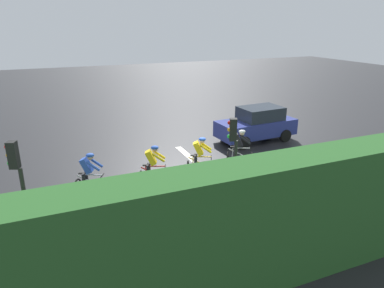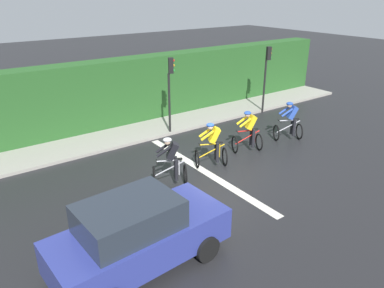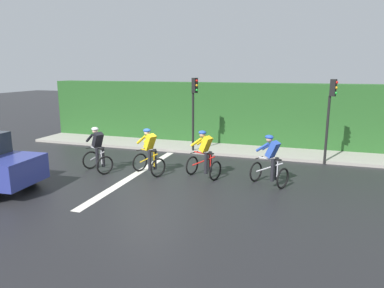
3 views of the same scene
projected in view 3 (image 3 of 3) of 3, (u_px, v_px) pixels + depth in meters
The scene contains 11 objects.
ground_plane at pixel (147, 176), 12.40m from camera, with size 80.00×80.00×0.00m, color black.
sidewalk_kerb at pixel (231, 148), 16.48m from camera, with size 2.80×20.16×0.12m, color #9E998E.
stone_wall_low at pixel (235, 140), 17.27m from camera, with size 0.44×20.16×0.53m, color tan.
hedge_wall at pixel (237, 114), 17.28m from camera, with size 1.10×20.16×3.05m, color #265623.
road_marking_stop_line at pixel (135, 175), 12.54m from camera, with size 7.00×0.30×0.01m, color silver.
cyclist_lead at pixel (271, 162), 11.25m from camera, with size 1.10×1.27×1.66m.
cyclist_second at pixel (204, 155), 12.04m from camera, with size 1.03×1.25×1.66m.
cyclist_mid at pixel (149, 153), 12.43m from camera, with size 1.08×1.27×1.66m.
cyclist_fourth at pixel (97, 151), 12.75m from camera, with size 1.10×1.27×1.66m.
traffic_light_near_crossing at pixel (194, 104), 15.28m from camera, with size 0.26×0.30×3.34m.
traffic_light_far_junction at pixel (330, 109), 13.44m from camera, with size 0.26×0.30×3.34m.
Camera 3 is at (10.82, 5.17, 3.73)m, focal length 32.69 mm.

